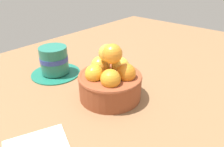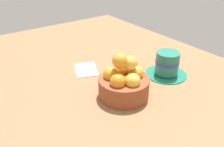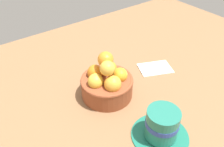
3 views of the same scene
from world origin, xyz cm
name	(u,v)px [view 1 (image 1 of 3)]	position (x,y,z in cm)	size (l,w,h in cm)	color
ground_plane	(110,102)	(0.00, 0.00, -1.82)	(148.41, 93.24, 3.64)	brown
terracotta_bowl	(110,79)	(0.02, 0.01, 4.47)	(14.44, 14.44, 13.31)	brown
coffee_cup	(54,62)	(-1.51, 19.20, 3.61)	(13.52, 13.52, 7.96)	#1B6C56
folded_napkin	(36,146)	(-19.92, -0.75, 0.30)	(10.35, 7.22, 0.60)	white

